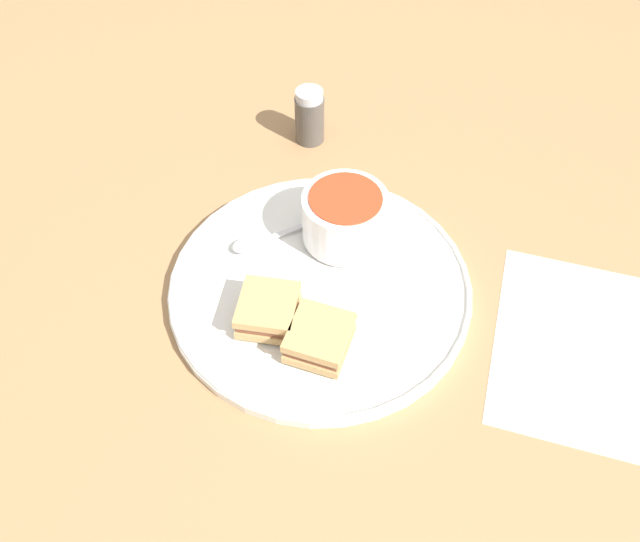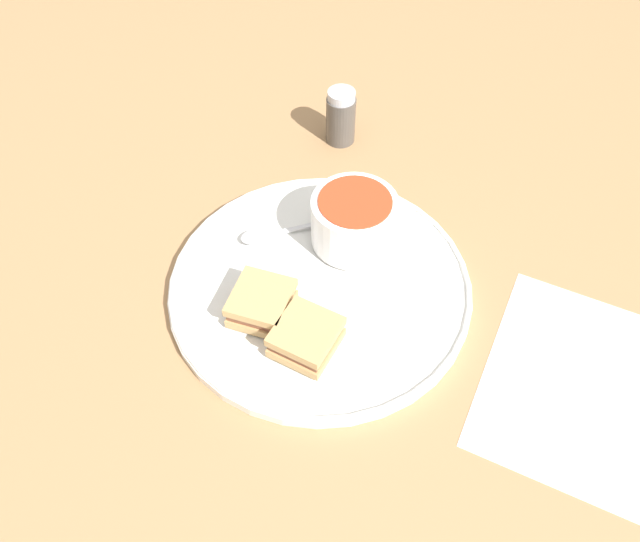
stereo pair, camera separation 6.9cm
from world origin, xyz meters
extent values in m
plane|color=#9E754C|center=(0.00, 0.00, 0.00)|extent=(2.40, 2.40, 0.00)
cylinder|color=white|center=(0.00, 0.00, 0.01)|extent=(0.35, 0.35, 0.01)
torus|color=white|center=(0.00, 0.00, 0.01)|extent=(0.34, 0.34, 0.01)
cylinder|color=white|center=(-0.06, 0.04, 0.02)|extent=(0.06, 0.06, 0.01)
cylinder|color=white|center=(-0.06, 0.04, 0.05)|extent=(0.10, 0.10, 0.06)
cylinder|color=red|center=(-0.06, 0.04, 0.08)|extent=(0.08, 0.08, 0.01)
cube|color=silver|center=(-0.08, -0.03, 0.02)|extent=(0.03, 0.09, 0.00)
ellipsoid|color=silver|center=(-0.06, -0.08, 0.02)|extent=(0.03, 0.04, 0.01)
cube|color=tan|center=(0.04, -0.06, 0.02)|extent=(0.08, 0.08, 0.01)
cube|color=brown|center=(0.04, -0.06, 0.03)|extent=(0.07, 0.07, 0.01)
cube|color=tan|center=(0.04, -0.06, 0.04)|extent=(0.08, 0.08, 0.01)
cube|color=tan|center=(0.09, -0.01, 0.02)|extent=(0.09, 0.08, 0.01)
cube|color=brown|center=(0.09, -0.01, 0.03)|extent=(0.08, 0.08, 0.01)
cube|color=tan|center=(0.09, -0.01, 0.04)|extent=(0.09, 0.08, 0.01)
cylinder|color=#4C4742|center=(-0.27, 0.02, 0.03)|extent=(0.04, 0.04, 0.07)
cylinder|color=#B7B7BC|center=(-0.27, 0.02, 0.07)|extent=(0.04, 0.04, 0.01)
cube|color=white|center=(0.13, 0.30, 0.00)|extent=(0.32, 0.32, 0.00)
camera|label=1|loc=(0.43, -0.06, 0.58)|focal=35.00mm
camera|label=2|loc=(0.44, 0.01, 0.58)|focal=35.00mm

